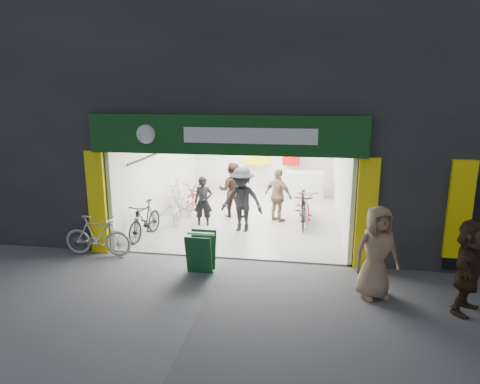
% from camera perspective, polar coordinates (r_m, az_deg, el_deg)
% --- Properties ---
extents(ground, '(60.00, 60.00, 0.00)m').
position_cam_1_polar(ground, '(10.64, -1.88, -8.87)').
color(ground, '#56565B').
rests_on(ground, ground).
extents(building, '(17.00, 10.27, 8.00)m').
position_cam_1_polar(building, '(14.68, 5.49, 14.46)').
color(building, '#232326').
rests_on(building, ground).
extents(bike_left_front, '(0.76, 1.80, 0.92)m').
position_cam_1_polar(bike_left_front, '(13.47, -7.34, -2.08)').
color(bike_left_front, '#AAAAAF').
rests_on(bike_left_front, ground).
extents(bike_left_midfront, '(0.70, 1.80, 1.05)m').
position_cam_1_polar(bike_left_midfront, '(12.13, -12.58, -3.72)').
color(bike_left_midfront, black).
rests_on(bike_left_midfront, ground).
extents(bike_left_midback, '(0.89, 1.91, 0.97)m').
position_cam_1_polar(bike_left_midback, '(15.00, -5.69, -0.34)').
color(bike_left_midback, maroon).
rests_on(bike_left_midback, ground).
extents(bike_left_back, '(0.72, 1.85, 1.08)m').
position_cam_1_polar(bike_left_back, '(14.63, -8.61, -0.55)').
color(bike_left_back, '#B1B2B6').
rests_on(bike_left_back, ground).
extents(bike_right_front, '(0.57, 1.81, 1.08)m').
position_cam_1_polar(bike_right_front, '(12.98, 8.39, -2.34)').
color(bike_right_front, black).
rests_on(bike_right_front, ground).
extents(bike_right_mid, '(0.96, 2.00, 1.01)m').
position_cam_1_polar(bike_right_mid, '(13.75, 8.55, -1.60)').
color(bike_right_mid, '#99110D').
rests_on(bike_right_mid, ground).
extents(bike_right_back, '(0.82, 1.99, 1.16)m').
position_cam_1_polar(bike_right_back, '(13.34, 8.43, -1.72)').
color(bike_right_back, silver).
rests_on(bike_right_back, ground).
extents(parked_bike, '(1.73, 0.53, 1.03)m').
position_cam_1_polar(parked_bike, '(11.22, -18.45, -5.56)').
color(parked_bike, '#A6A6AB').
rests_on(parked_bike, ground).
extents(customer_a, '(0.61, 0.45, 1.53)m').
position_cam_1_polar(customer_a, '(12.88, -4.91, -1.33)').
color(customer_a, black).
rests_on(customer_a, ground).
extents(customer_b, '(0.92, 0.74, 1.80)m').
position_cam_1_polar(customer_b, '(13.73, -1.06, 0.21)').
color(customer_b, '#342017').
rests_on(customer_b, ground).
extents(customer_c, '(1.34, 0.91, 1.92)m').
position_cam_1_polar(customer_c, '(12.27, 0.27, -1.09)').
color(customer_c, black).
rests_on(customer_c, ground).
extents(customer_d, '(1.06, 0.90, 1.70)m').
position_cam_1_polar(customer_d, '(13.27, 5.11, -0.51)').
color(customer_d, '#886B4F').
rests_on(customer_d, ground).
extents(pedestrian_near, '(1.07, 0.88, 1.88)m').
position_cam_1_polar(pedestrian_near, '(8.86, 17.74, -7.68)').
color(pedestrian_near, '#8D6D52').
rests_on(pedestrian_near, ground).
extents(pedestrian_far, '(1.38, 1.66, 1.79)m').
position_cam_1_polar(pedestrian_far, '(8.96, 28.24, -8.77)').
color(pedestrian_far, '#352418').
rests_on(pedestrian_far, ground).
extents(sandwich_board, '(0.62, 0.62, 0.91)m').
position_cam_1_polar(sandwich_board, '(9.74, -5.23, -7.88)').
color(sandwich_board, '#10431F').
rests_on(sandwich_board, ground).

